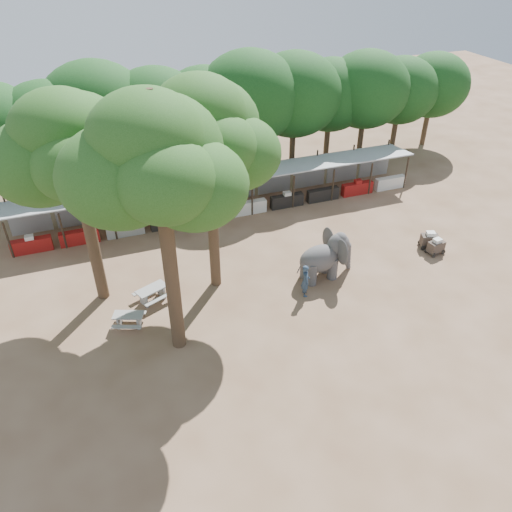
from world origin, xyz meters
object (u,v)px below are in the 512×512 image
object	(u,v)px
yard_tree_back	(204,135)
elephant	(326,256)
yard_tree_center	(154,163)
handler	(306,280)
picnic_table_near	(129,318)
cart_back	(429,240)
picnic_table_far	(152,293)
cart_front	(436,246)
yard_tree_left	(69,151)

from	to	relation	value
yard_tree_back	elephant	bearing A→B (deg)	-14.64
yard_tree_center	handler	distance (m)	11.11
picnic_table_near	elephant	bearing A→B (deg)	23.85
yard_tree_center	handler	bearing A→B (deg)	9.21
cart_back	yard_tree_center	bearing A→B (deg)	-150.40
yard_tree_back	picnic_table_far	xyz separation A→B (m)	(-3.44, -0.51, -8.01)
cart_front	yard_tree_back	bearing A→B (deg)	163.70
elephant	cart_back	bearing A→B (deg)	-0.96
elephant	picnic_table_near	bearing A→B (deg)	178.04
yard_tree_back	handler	world-z (taller)	yard_tree_back
handler	elephant	bearing A→B (deg)	-42.32
yard_tree_left	picnic_table_far	size ratio (longest dim) A/B	5.32
handler	cart_back	world-z (taller)	handler
yard_tree_back	cart_front	distance (m)	15.78
elephant	cart_back	size ratio (longest dim) A/B	2.66
handler	picnic_table_far	size ratio (longest dim) A/B	0.92
picnic_table_far	cart_front	size ratio (longest dim) A/B	1.81
yard_tree_left	yard_tree_back	world-z (taller)	yard_tree_back
picnic_table_near	cart_front	size ratio (longest dim) A/B	1.63
cart_front	elephant	bearing A→B (deg)	169.52
yard_tree_center	yard_tree_left	bearing A→B (deg)	120.96
handler	cart_front	distance (m)	9.17
picnic_table_near	cart_back	bearing A→B (deg)	24.25
yard_tree_center	cart_front	size ratio (longest dim) A/B	10.54
yard_tree_center	cart_back	size ratio (longest dim) A/B	9.30
elephant	cart_front	bearing A→B (deg)	-6.58
yard_tree_left	cart_front	bearing A→B (deg)	-8.38
picnic_table_near	cart_front	bearing A→B (deg)	22.01
picnic_table_far	cart_front	distance (m)	16.95
yard_tree_left	picnic_table_near	xyz separation A→B (m)	(1.10, -3.09, -7.72)
yard_tree_left	handler	bearing A→B (deg)	-20.22
yard_tree_back	handler	size ratio (longest dim) A/B	5.98
picnic_table_far	cart_front	xyz separation A→B (m)	(16.89, -1.36, -0.02)
cart_front	cart_back	distance (m)	0.72
yard_tree_left	elephant	distance (m)	14.19
elephant	cart_front	size ratio (longest dim) A/B	3.02
yard_tree_left	handler	xyz separation A→B (m)	(10.34, -3.81, -7.25)
yard_tree_left	cart_back	world-z (taller)	yard_tree_left
yard_tree_center	handler	size ratio (longest dim) A/B	6.34
yard_tree_left	yard_tree_center	distance (m)	5.92
handler	picnic_table_far	xyz separation A→B (m)	(-7.79, 2.31, -0.42)
cart_front	yard_tree_center	bearing A→B (deg)	178.99
picnic_table_near	picnic_table_far	size ratio (longest dim) A/B	0.90
yard_tree_center	picnic_table_near	bearing A→B (deg)	134.83
handler	picnic_table_near	bearing A→B (deg)	99.16
elephant	handler	bearing A→B (deg)	-150.43
handler	picnic_table_near	size ratio (longest dim) A/B	1.02
cart_back	handler	bearing A→B (deg)	-149.90
elephant	picnic_table_near	xyz separation A→B (m)	(-11.03, -0.49, -0.83)
yard_tree_center	picnic_table_near	distance (m)	9.13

